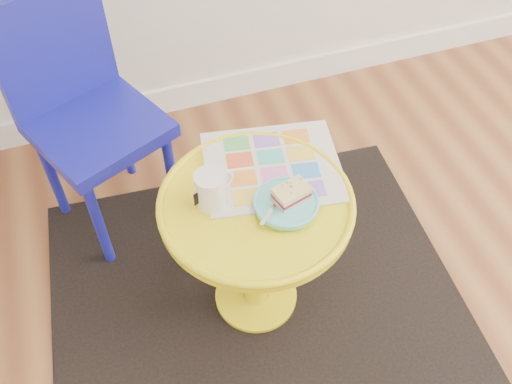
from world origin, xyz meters
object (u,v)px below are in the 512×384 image
object	(u,v)px
side_table	(256,233)
newspaper	(272,166)
chair	(83,105)
mug	(211,189)
plate	(286,203)

from	to	relation	value
side_table	newspaper	distance (m)	0.19
chair	newspaper	size ratio (longest dim) A/B	2.22
mug	chair	bearing A→B (deg)	95.42
side_table	plate	world-z (taller)	plate
chair	newspaper	bearing A→B (deg)	-68.72
side_table	mug	distance (m)	0.23
plate	side_table	bearing A→B (deg)	146.61
plate	newspaper	bearing A→B (deg)	83.33
newspaper	plate	world-z (taller)	plate
chair	mug	size ratio (longest dim) A/B	7.41
newspaper	mug	xyz separation A→B (m)	(-0.19, -0.07, 0.05)
side_table	newspaper	xyz separation A→B (m)	(0.08, 0.10, 0.14)
newspaper	mug	size ratio (longest dim) A/B	3.33
side_table	mug	world-z (taller)	mug
mug	side_table	bearing A→B (deg)	-39.82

